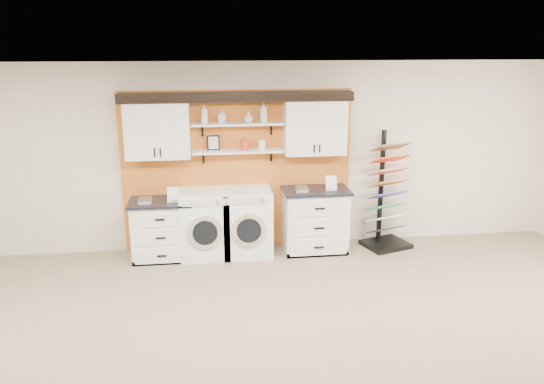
{
  "coord_description": "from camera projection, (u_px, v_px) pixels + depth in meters",
  "views": [
    {
      "loc": [
        -0.47,
        -3.76,
        3.06
      ],
      "look_at": [
        0.31,
        2.3,
        1.33
      ],
      "focal_mm": 35.0,
      "sensor_mm": 36.0,
      "label": 1
    }
  ],
  "objects": [
    {
      "name": "ceiling",
      "position": [
        270.0,
        80.0,
        3.71
      ],
      "size": [
        10.0,
        10.0,
        0.0
      ],
      "primitive_type": "plane",
      "rotation": [
        3.14,
        0.0,
        0.0
      ],
      "color": "white",
      "rests_on": "wall_back"
    },
    {
      "name": "wall_back",
      "position": [
        237.0,
        157.0,
        7.91
      ],
      "size": [
        10.0,
        0.0,
        10.0
      ],
      "primitive_type": "plane",
      "rotation": [
        1.57,
        0.0,
        0.0
      ],
      "color": "beige",
      "rests_on": "floor"
    },
    {
      "name": "accent_panel",
      "position": [
        238.0,
        171.0,
        7.93
      ],
      "size": [
        3.4,
        0.07,
        2.4
      ],
      "primitive_type": "cube",
      "color": "#C66421",
      "rests_on": "wall_back"
    },
    {
      "name": "upper_cabinet_left",
      "position": [
        157.0,
        129.0,
        7.45
      ],
      "size": [
        0.9,
        0.35,
        0.84
      ],
      "color": "white",
      "rests_on": "wall_back"
    },
    {
      "name": "upper_cabinet_right",
      "position": [
        315.0,
        126.0,
        7.72
      ],
      "size": [
        0.9,
        0.35,
        0.84
      ],
      "color": "white",
      "rests_on": "wall_back"
    },
    {
      "name": "shelf_lower",
      "position": [
        238.0,
        151.0,
        7.69
      ],
      "size": [
        1.32,
        0.28,
        0.03
      ],
      "primitive_type": "cube",
      "color": "white",
      "rests_on": "wall_back"
    },
    {
      "name": "shelf_upper",
      "position": [
        237.0,
        124.0,
        7.58
      ],
      "size": [
        1.32,
        0.28,
        0.03
      ],
      "primitive_type": "cube",
      "color": "white",
      "rests_on": "wall_back"
    },
    {
      "name": "crown_molding",
      "position": [
        237.0,
        96.0,
        7.48
      ],
      "size": [
        3.3,
        0.41,
        0.13
      ],
      "color": "black",
      "rests_on": "wall_back"
    },
    {
      "name": "picture_frame",
      "position": [
        213.0,
        143.0,
        7.66
      ],
      "size": [
        0.18,
        0.02,
        0.22
      ],
      "color": "black",
      "rests_on": "shelf_lower"
    },
    {
      "name": "canister_red",
      "position": [
        245.0,
        145.0,
        7.67
      ],
      "size": [
        0.11,
        0.11,
        0.16
      ],
      "primitive_type": "cylinder",
      "color": "red",
      "rests_on": "shelf_lower"
    },
    {
      "name": "canister_cream",
      "position": [
        262.0,
        145.0,
        7.71
      ],
      "size": [
        0.1,
        0.1,
        0.14
      ],
      "primitive_type": "cylinder",
      "color": "silver",
      "rests_on": "shelf_lower"
    },
    {
      "name": "base_cabinet_left",
      "position": [
        162.0,
        229.0,
        7.69
      ],
      "size": [
        0.9,
        0.66,
        0.88
      ],
      "color": "white",
      "rests_on": "floor"
    },
    {
      "name": "base_cabinet_right",
      "position": [
        315.0,
        220.0,
        7.96
      ],
      "size": [
        0.99,
        0.66,
        0.97
      ],
      "color": "white",
      "rests_on": "floor"
    },
    {
      "name": "washer",
      "position": [
        205.0,
        224.0,
        7.75
      ],
      "size": [
        0.71,
        0.71,
        0.99
      ],
      "color": "white",
      "rests_on": "floor"
    },
    {
      "name": "dryer",
      "position": [
        247.0,
        222.0,
        7.82
      ],
      "size": [
        0.71,
        0.71,
        1.0
      ],
      "color": "white",
      "rests_on": "floor"
    },
    {
      "name": "sample_rack",
      "position": [
        386.0,
        212.0,
        8.11
      ],
      "size": [
        0.79,
        0.72,
        1.79
      ],
      "rotation": [
        0.0,
        0.0,
        0.32
      ],
      "color": "black",
      "rests_on": "floor"
    },
    {
      "name": "soap_bottle_a",
      "position": [
        204.0,
        114.0,
        7.48
      ],
      "size": [
        0.12,
        0.12,
        0.27
      ],
      "primitive_type": "imported",
      "rotation": [
        0.0,
        0.0,
        -1.4
      ],
      "color": "silver",
      "rests_on": "shelf_upper"
    },
    {
      "name": "soap_bottle_b",
      "position": [
        222.0,
        116.0,
        7.52
      ],
      "size": [
        0.11,
        0.11,
        0.2
      ],
      "primitive_type": "imported",
      "rotation": [
        0.0,
        0.0,
        1.26
      ],
      "color": "silver",
      "rests_on": "shelf_upper"
    },
    {
      "name": "soap_bottle_c",
      "position": [
        248.0,
        117.0,
        7.57
      ],
      "size": [
        0.17,
        0.17,
        0.16
      ],
      "primitive_type": "imported",
      "rotation": [
        0.0,
        0.0,
        0.8
      ],
      "color": "silver",
      "rests_on": "shelf_upper"
    },
    {
      "name": "soap_bottle_d",
      "position": [
        264.0,
        112.0,
        7.58
      ],
      "size": [
        0.14,
        0.14,
        0.29
      ],
      "primitive_type": "imported",
      "rotation": [
        0.0,
        0.0,
        0.26
      ],
      "color": "silver",
      "rests_on": "shelf_upper"
    }
  ]
}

